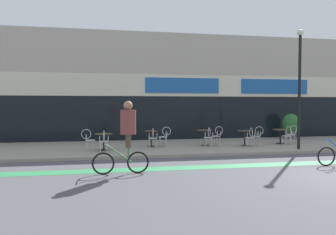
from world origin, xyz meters
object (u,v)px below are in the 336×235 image
at_px(lamp_post, 300,80).
at_px(cyclist_1, 127,130).
at_px(bistro_table_0, 104,138).
at_px(cafe_chair_2_near, 209,136).
at_px(bistro_table_4, 280,133).
at_px(cafe_chair_2_side, 217,134).
at_px(bistro_table_1, 151,135).
at_px(cafe_chair_1_near, 153,137).
at_px(cafe_chair_0_side, 89,138).
at_px(cafe_chair_3_near, 250,136).
at_px(cafe_chair_0_near, 104,140).
at_px(cafe_chair_3_side, 257,135).
at_px(cafe_chair_4_near, 287,134).
at_px(bistro_table_2, 205,134).
at_px(planter_pot, 291,125).
at_px(cafe_chair_4_side, 292,133).
at_px(cafe_chair_1_side, 165,135).
at_px(bistro_table_3, 245,135).

height_order(lamp_post, cyclist_1, lamp_post).
distance_m(bistro_table_0, cafe_chair_2_near, 4.67).
xyz_separation_m(bistro_table_4, cafe_chair_2_side, (-3.29, -0.01, 0.00)).
xyz_separation_m(bistro_table_1, cafe_chair_1_near, (-0.01, -0.63, 0.01)).
relative_size(cafe_chair_2_near, lamp_post, 0.17).
distance_m(bistro_table_4, cafe_chair_0_side, 9.25).
relative_size(lamp_post, cyclist_1, 2.39).
distance_m(cafe_chair_2_near, cafe_chair_3_near, 1.87).
height_order(cafe_chair_0_near, cafe_chair_3_side, same).
bearing_deg(cafe_chair_3_near, cafe_chair_2_side, 54.30).
bearing_deg(cafe_chair_4_near, bistro_table_2, 76.88).
xyz_separation_m(lamp_post, cyclist_1, (-7.66, -3.19, -1.81)).
distance_m(cafe_chair_0_side, cafe_chair_2_side, 5.97).
xyz_separation_m(bistro_table_0, cafe_chair_2_near, (4.67, 0.10, 0.01)).
height_order(bistro_table_0, lamp_post, lamp_post).
bearing_deg(planter_pot, cafe_chair_0_near, -162.30).
bearing_deg(cafe_chair_3_near, cafe_chair_1_near, 88.79).
relative_size(cafe_chair_2_near, cafe_chair_4_side, 1.00).
distance_m(cafe_chair_2_side, cafe_chair_4_side, 3.92).
height_order(bistro_table_4, cafe_chair_1_near, cafe_chair_1_near).
bearing_deg(cafe_chair_4_near, bistro_table_4, -3.79).
bearing_deg(bistro_table_2, bistro_table_0, -171.19).
height_order(bistro_table_1, cafe_chair_1_side, cafe_chair_1_side).
bearing_deg(cyclist_1, bistro_table_1, -105.86).
xyz_separation_m(bistro_table_1, bistro_table_3, (4.35, -0.58, 0.00)).
bearing_deg(cafe_chair_3_side, bistro_table_0, 10.16).
relative_size(cafe_chair_3_near, planter_pot, 0.63).
distance_m(bistro_table_0, cafe_chair_2_side, 5.35).
xyz_separation_m(bistro_table_4, cafe_chair_0_side, (-9.22, -0.75, 0.00)).
height_order(cafe_chair_1_near, cafe_chair_3_near, same).
bearing_deg(cafe_chair_2_near, cafe_chair_1_side, 73.35).
bearing_deg(bistro_table_4, lamp_post, -97.16).
height_order(cafe_chair_0_side, cafe_chair_1_near, same).
bearing_deg(cafe_chair_3_near, cafe_chair_2_near, 82.84).
height_order(cafe_chair_0_near, cafe_chair_2_side, same).
height_order(bistro_table_3, cyclist_1, cyclist_1).
bearing_deg(cafe_chair_4_near, bistro_table_1, 79.09).
height_order(cafe_chair_4_side, planter_pot, planter_pot).
xyz_separation_m(planter_pot, lamp_post, (-2.00, -3.87, 2.21)).
distance_m(cafe_chair_0_side, cyclist_1, 4.61).
xyz_separation_m(bistro_table_2, cafe_chair_1_side, (-1.90, 0.13, -0.01)).
bearing_deg(bistro_table_0, cyclist_1, -81.03).
distance_m(cafe_chair_0_side, lamp_post, 9.38).
bearing_deg(lamp_post, cafe_chair_1_side, 159.78).
distance_m(bistro_table_2, cafe_chair_0_near, 4.86).
height_order(cafe_chair_2_side, cafe_chair_3_near, same).
height_order(bistro_table_0, bistro_table_1, bistro_table_1).
relative_size(cafe_chair_2_near, planter_pot, 0.63).
relative_size(cafe_chair_0_side, cafe_chair_2_side, 1.00).
xyz_separation_m(cafe_chair_0_side, cafe_chair_3_near, (7.12, -0.33, 0.00)).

